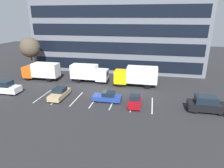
{
  "coord_description": "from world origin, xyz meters",
  "views": [
    {
      "loc": [
        7.82,
        -28.36,
        11.72
      ],
      "look_at": [
        1.88,
        0.91,
        1.4
      ],
      "focal_mm": 31.31,
      "sensor_mm": 36.0,
      "label": 1
    }
  ],
  "objects_px": {
    "bare_tree": "(30,48)",
    "sedan_tan": "(60,93)",
    "suv_black": "(207,104)",
    "sedan_maroon": "(135,101)",
    "box_truck_orange": "(42,71)",
    "sedan_navy": "(107,97)",
    "suv_white": "(5,87)",
    "box_truck_white": "(89,72)",
    "box_truck_yellow": "(136,75)"
  },
  "relations": [
    {
      "from": "suv_black",
      "to": "sedan_maroon",
      "type": "xyz_separation_m",
      "value": [
        -9.18,
        0.12,
        -0.36
      ]
    },
    {
      "from": "box_truck_yellow",
      "to": "suv_black",
      "type": "bearing_deg",
      "value": -40.02
    },
    {
      "from": "sedan_maroon",
      "to": "sedan_tan",
      "type": "xyz_separation_m",
      "value": [
        -11.46,
        0.31,
        0.06
      ]
    },
    {
      "from": "sedan_maroon",
      "to": "bare_tree",
      "type": "xyz_separation_m",
      "value": [
        -23.05,
        11.62,
        4.96
      ]
    },
    {
      "from": "sedan_navy",
      "to": "sedan_tan",
      "type": "distance_m",
      "value": 7.38
    },
    {
      "from": "suv_white",
      "to": "bare_tree",
      "type": "height_order",
      "value": "bare_tree"
    },
    {
      "from": "box_truck_orange",
      "to": "bare_tree",
      "type": "distance_m",
      "value": 6.69
    },
    {
      "from": "box_truck_yellow",
      "to": "suv_white",
      "type": "height_order",
      "value": "box_truck_yellow"
    },
    {
      "from": "sedan_tan",
      "to": "box_truck_orange",
      "type": "bearing_deg",
      "value": 133.51
    },
    {
      "from": "sedan_tan",
      "to": "bare_tree",
      "type": "distance_m",
      "value": 16.92
    },
    {
      "from": "sedan_navy",
      "to": "sedan_maroon",
      "type": "bearing_deg",
      "value": -7.53
    },
    {
      "from": "box_truck_orange",
      "to": "sedan_navy",
      "type": "relative_size",
      "value": 1.73
    },
    {
      "from": "sedan_navy",
      "to": "suv_white",
      "type": "bearing_deg",
      "value": -179.64
    },
    {
      "from": "box_truck_white",
      "to": "sedan_tan",
      "type": "bearing_deg",
      "value": -103.3
    },
    {
      "from": "box_truck_orange",
      "to": "suv_black",
      "type": "distance_m",
      "value": 29.18
    },
    {
      "from": "suv_black",
      "to": "sedan_tan",
      "type": "height_order",
      "value": "suv_black"
    },
    {
      "from": "box_truck_white",
      "to": "sedan_navy",
      "type": "relative_size",
      "value": 1.7
    },
    {
      "from": "box_truck_yellow",
      "to": "suv_black",
      "type": "distance_m",
      "value": 12.72
    },
    {
      "from": "suv_white",
      "to": "sedan_navy",
      "type": "bearing_deg",
      "value": 0.36
    },
    {
      "from": "box_truck_orange",
      "to": "suv_white",
      "type": "xyz_separation_m",
      "value": [
        -2.07,
        -7.63,
        -0.87
      ]
    },
    {
      "from": "sedan_maroon",
      "to": "sedan_tan",
      "type": "relative_size",
      "value": 0.91
    },
    {
      "from": "bare_tree",
      "to": "sedan_tan",
      "type": "bearing_deg",
      "value": -44.3
    },
    {
      "from": "sedan_navy",
      "to": "suv_white",
      "type": "xyz_separation_m",
      "value": [
        -16.82,
        -0.11,
        0.3
      ]
    },
    {
      "from": "box_truck_white",
      "to": "box_truck_orange",
      "type": "xyz_separation_m",
      "value": [
        -9.35,
        -0.64,
        0.03
      ]
    },
    {
      "from": "suv_black",
      "to": "sedan_maroon",
      "type": "relative_size",
      "value": 1.19
    },
    {
      "from": "box_truck_white",
      "to": "sedan_tan",
      "type": "relative_size",
      "value": 1.61
    },
    {
      "from": "box_truck_yellow",
      "to": "sedan_tan",
      "type": "distance_m",
      "value": 13.44
    },
    {
      "from": "sedan_tan",
      "to": "bare_tree",
      "type": "relative_size",
      "value": 0.57
    },
    {
      "from": "box_truck_yellow",
      "to": "bare_tree",
      "type": "relative_size",
      "value": 0.99
    },
    {
      "from": "box_truck_white",
      "to": "sedan_navy",
      "type": "distance_m",
      "value": 9.85
    },
    {
      "from": "bare_tree",
      "to": "suv_white",
      "type": "bearing_deg",
      "value": -79.11
    },
    {
      "from": "box_truck_orange",
      "to": "sedan_navy",
      "type": "distance_m",
      "value": 16.59
    },
    {
      "from": "sedan_maroon",
      "to": "box_truck_white",
      "type": "bearing_deg",
      "value": 137.45
    },
    {
      "from": "box_truck_white",
      "to": "sedan_navy",
      "type": "xyz_separation_m",
      "value": [
        5.4,
        -8.16,
        -1.14
      ]
    },
    {
      "from": "box_truck_white",
      "to": "suv_white",
      "type": "height_order",
      "value": "box_truck_white"
    },
    {
      "from": "sedan_maroon",
      "to": "sedan_navy",
      "type": "bearing_deg",
      "value": 172.47
    },
    {
      "from": "box_truck_orange",
      "to": "sedan_navy",
      "type": "xyz_separation_m",
      "value": [
        14.74,
        -7.52,
        -1.17
      ]
    },
    {
      "from": "bare_tree",
      "to": "box_truck_orange",
      "type": "bearing_deg",
      "value": -40.07
    },
    {
      "from": "box_truck_yellow",
      "to": "sedan_navy",
      "type": "xyz_separation_m",
      "value": [
        -3.54,
        -7.49,
        -1.28
      ]
    },
    {
      "from": "sedan_maroon",
      "to": "sedan_tan",
      "type": "height_order",
      "value": "sedan_tan"
    },
    {
      "from": "box_truck_yellow",
      "to": "sedan_navy",
      "type": "relative_size",
      "value": 1.83
    },
    {
      "from": "box_truck_yellow",
      "to": "suv_white",
      "type": "bearing_deg",
      "value": -159.53
    },
    {
      "from": "sedan_maroon",
      "to": "bare_tree",
      "type": "relative_size",
      "value": 0.52
    },
    {
      "from": "sedan_maroon",
      "to": "box_truck_yellow",
      "type": "bearing_deg",
      "value": 93.8
    },
    {
      "from": "box_truck_yellow",
      "to": "box_truck_white",
      "type": "height_order",
      "value": "box_truck_yellow"
    },
    {
      "from": "suv_white",
      "to": "sedan_tan",
      "type": "relative_size",
      "value": 1.05
    },
    {
      "from": "box_truck_orange",
      "to": "suv_white",
      "type": "relative_size",
      "value": 1.56
    },
    {
      "from": "box_truck_white",
      "to": "sedan_maroon",
      "type": "height_order",
      "value": "box_truck_white"
    },
    {
      "from": "box_truck_yellow",
      "to": "sedan_maroon",
      "type": "xyz_separation_m",
      "value": [
        0.53,
        -8.03,
        -1.31
      ]
    },
    {
      "from": "box_truck_white",
      "to": "box_truck_orange",
      "type": "distance_m",
      "value": 9.37
    }
  ]
}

